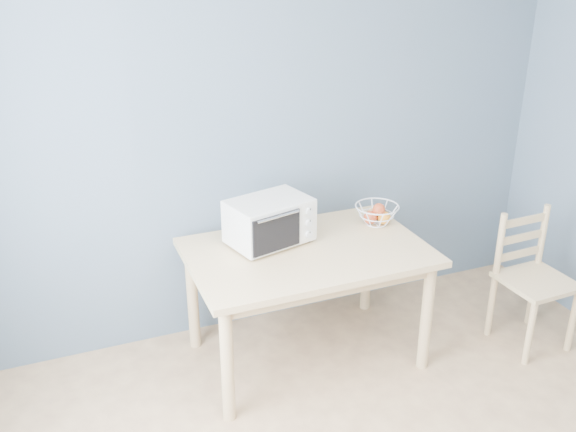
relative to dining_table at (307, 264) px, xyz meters
name	(u,v)px	position (x,y,z in m)	size (l,w,h in m)	color
room	(504,316)	(-0.05, -1.69, 0.65)	(4.01, 4.51, 2.61)	tan
dining_table	(307,264)	(0.00, 0.00, 0.00)	(1.40, 0.90, 0.75)	tan
toaster_oven	(267,222)	(-0.19, 0.16, 0.25)	(0.54, 0.45, 0.28)	beige
fruit_basket	(377,214)	(0.55, 0.17, 0.17)	(0.34, 0.34, 0.14)	silver
dining_chair	(531,281)	(1.40, -0.37, -0.22)	(0.42, 0.42, 0.87)	tan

